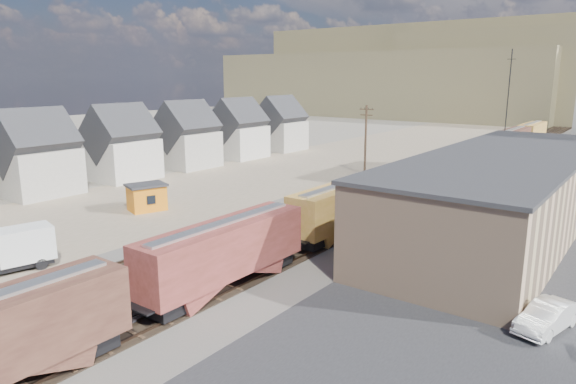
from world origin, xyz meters
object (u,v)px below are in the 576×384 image
Objects in this scene: freight_train at (436,169)px; box_truck at (14,250)px; utility_pole_north at (366,138)px; parked_car_white at (547,317)px; maintenance_shed at (147,197)px.

freight_train is 47.10m from box_truck.
parked_car_white is (30.76, -35.72, -4.49)m from utility_pole_north.
utility_pole_north is 33.48m from maintenance_shed.
freight_train is 24.42× the size of parked_car_white.
freight_train reaches higher than parked_car_white.
box_truck is at bearing -143.58° from parked_car_white.
utility_pole_north is at bearing 87.13° from box_truck.
maintenance_shed reaches higher than parked_car_white.
box_truck is (-14.76, -44.71, -1.18)m from freight_train.
parked_car_white is at bearing 21.88° from box_truck.
utility_pole_north is 1.60× the size of box_truck.
utility_pole_north is (-12.30, 4.36, 2.50)m from freight_train.
parked_car_white is (39.56, -3.64, -0.67)m from maintenance_shed.
box_truck is at bearing -69.53° from maintenance_shed.
box_truck reaches higher than maintenance_shed.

